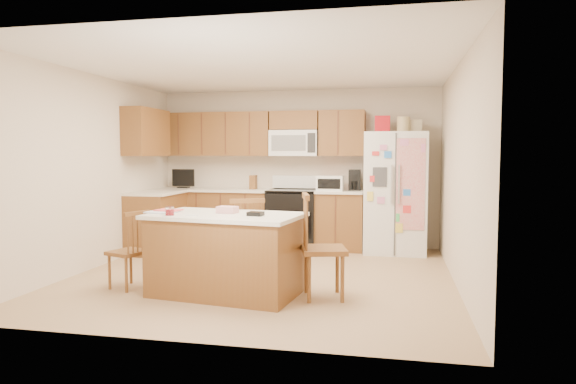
% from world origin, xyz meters
% --- Properties ---
extents(ground, '(4.50, 4.50, 0.00)m').
position_xyz_m(ground, '(0.00, 0.00, 0.00)').
color(ground, tan).
rests_on(ground, ground).
extents(room_shell, '(4.60, 4.60, 2.52)m').
position_xyz_m(room_shell, '(0.00, 0.00, 1.44)').
color(room_shell, beige).
rests_on(room_shell, ground).
extents(cabinetry, '(3.36, 1.56, 2.15)m').
position_xyz_m(cabinetry, '(-0.98, 1.79, 0.91)').
color(cabinetry, brown).
rests_on(cabinetry, ground).
extents(stove, '(0.76, 0.65, 1.13)m').
position_xyz_m(stove, '(0.00, 1.94, 0.47)').
color(stove, black).
rests_on(stove, ground).
extents(refrigerator, '(0.90, 0.79, 2.04)m').
position_xyz_m(refrigerator, '(1.57, 1.87, 0.92)').
color(refrigerator, white).
rests_on(refrigerator, ground).
extents(island, '(1.70, 1.12, 0.94)m').
position_xyz_m(island, '(-0.17, -0.86, 0.43)').
color(island, brown).
rests_on(island, ground).
extents(windsor_chair_left, '(0.46, 0.47, 0.86)m').
position_xyz_m(windsor_chair_left, '(-1.28, -0.84, 0.41)').
color(windsor_chair_left, brown).
rests_on(windsor_chair_left, ground).
extents(windsor_chair_back, '(0.55, 0.54, 0.97)m').
position_xyz_m(windsor_chair_back, '(-0.13, -0.25, 0.46)').
color(windsor_chair_back, brown).
rests_on(windsor_chair_back, ground).
extents(windsor_chair_right, '(0.54, 0.56, 1.08)m').
position_xyz_m(windsor_chair_right, '(0.83, -0.78, 0.51)').
color(windsor_chair_right, brown).
rests_on(windsor_chair_right, ground).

